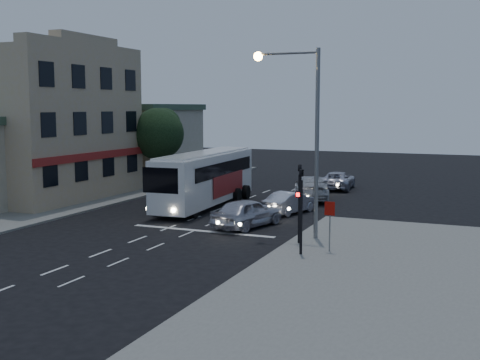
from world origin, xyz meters
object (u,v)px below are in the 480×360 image
at_px(car_suv, 247,213).
at_px(traffic_signal_main, 299,194).
at_px(car_sedan_c, 337,180).
at_px(regulatory_sign, 330,218).
at_px(streetlight, 304,121).
at_px(tour_bus, 206,177).
at_px(car_sedan_a, 291,202).
at_px(street_tree, 158,131).
at_px(car_sedan_b, 311,188).
at_px(traffic_signal_side, 301,201).

distance_m(car_suv, traffic_signal_main, 5.13).
distance_m(car_sedan_c, regulatory_sign, 21.29).
distance_m(car_sedan_c, streetlight, 19.19).
bearing_deg(traffic_signal_main, tour_bus, 136.87).
relative_size(car_sedan_a, traffic_signal_main, 0.99).
relative_size(traffic_signal_main, regulatory_sign, 1.86).
bearing_deg(street_tree, car_sedan_c, 23.14).
distance_m(car_suv, street_tree, 16.84).
relative_size(car_sedan_b, car_sedan_c, 1.16).
bearing_deg(regulatory_sign, car_sedan_c, 102.67).
bearing_deg(street_tree, traffic_signal_side, -44.50).
bearing_deg(tour_bus, traffic_signal_side, -50.14).
distance_m(car_sedan_a, car_sedan_b, 5.65).
xyz_separation_m(car_sedan_a, car_sedan_c, (0.04, 11.73, 0.02)).
distance_m(tour_bus, traffic_signal_side, 14.01).
xyz_separation_m(traffic_signal_side, streetlight, (-0.96, 3.40, 3.31)).
xyz_separation_m(tour_bus, car_sedan_a, (5.83, -0.27, -1.23)).
xyz_separation_m(car_sedan_b, traffic_signal_main, (3.33, -13.64, 1.59)).
xyz_separation_m(tour_bus, car_suv, (5.02, -5.25, -1.11)).
bearing_deg(traffic_signal_side, car_sedan_c, 99.58).
relative_size(car_suv, streetlight, 0.51).
distance_m(car_sedan_b, regulatory_sign, 15.51).
height_order(tour_bus, car_sedan_a, tour_bus).
bearing_deg(streetlight, car_sedan_c, 98.41).
xyz_separation_m(car_suv, traffic_signal_main, (3.82, -3.02, 1.63)).
bearing_deg(traffic_signal_main, car_suv, 141.63).
relative_size(car_suv, regulatory_sign, 2.10).
distance_m(tour_bus, streetlight, 11.63).
distance_m(traffic_signal_main, streetlight, 3.61).
bearing_deg(streetlight, traffic_signal_side, -74.30).
bearing_deg(tour_bus, car_suv, -49.37).
relative_size(tour_bus, car_sedan_a, 2.86).
height_order(traffic_signal_main, streetlight, streetlight).
bearing_deg(car_sedan_a, traffic_signal_main, 126.80).
bearing_deg(car_sedan_a, tour_bus, 13.53).
xyz_separation_m(traffic_signal_main, regulatory_sign, (1.70, -1.01, -0.82)).
height_order(regulatory_sign, streetlight, streetlight).
distance_m(traffic_signal_side, regulatory_sign, 1.61).
bearing_deg(car_sedan_a, streetlight, 128.90).
relative_size(tour_bus, traffic_signal_main, 2.82).
relative_size(streetlight, street_tree, 1.45).
distance_m(car_sedan_b, traffic_signal_side, 16.21).
bearing_deg(regulatory_sign, traffic_signal_side, -136.08).
height_order(car_suv, car_sedan_a, car_suv).
xyz_separation_m(car_sedan_b, traffic_signal_side, (4.03, -15.62, 1.59)).
bearing_deg(car_sedan_c, traffic_signal_side, 95.13).
distance_m(car_sedan_a, traffic_signal_main, 8.72).
xyz_separation_m(traffic_signal_main, streetlight, (-0.26, 1.42, 3.31)).
height_order(car_suv, regulatory_sign, regulatory_sign).
bearing_deg(car_sedan_b, street_tree, -19.64).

